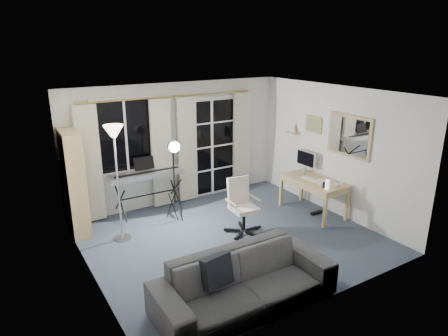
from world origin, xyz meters
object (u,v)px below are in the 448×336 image
at_px(keyboard_piano, 147,175).
at_px(mug, 338,184).
at_px(desk, 313,184).
at_px(studio_light, 174,156).
at_px(bookshelf, 72,185).
at_px(monitor, 306,159).
at_px(torchiere_lamp, 115,149).
at_px(sofa, 244,273).
at_px(office_chair, 241,200).

bearing_deg(keyboard_piano, mug, -36.92).
bearing_deg(desk, studio_light, 155.28).
height_order(bookshelf, monitor, bookshelf).
xyz_separation_m(keyboard_piano, mug, (2.77, -2.11, -0.05)).
bearing_deg(monitor, mug, -96.63).
bearing_deg(torchiere_lamp, sofa, -73.70).
relative_size(bookshelf, sofa, 0.78).
bearing_deg(sofa, torchiere_lamp, 107.30).
relative_size(bookshelf, desk, 1.42).
bearing_deg(keyboard_piano, sofa, -90.13).
bearing_deg(desk, torchiere_lamp, 164.98).
bearing_deg(studio_light, bookshelf, 173.95).
xyz_separation_m(studio_light, monitor, (2.56, -0.60, -0.31)).
height_order(studio_light, mug, studio_light).
relative_size(studio_light, desk, 1.22).
bearing_deg(keyboard_piano, desk, -30.70).
bearing_deg(office_chair, desk, 0.24).
bearing_deg(desk, monitor, 65.56).
height_order(keyboard_piano, sofa, keyboard_piano).
bearing_deg(mug, studio_light, 147.85).
distance_m(torchiere_lamp, desk, 3.66).
height_order(torchiere_lamp, studio_light, torchiere_lamp).
height_order(torchiere_lamp, office_chair, torchiere_lamp).
height_order(keyboard_piano, mug, keyboard_piano).
distance_m(bookshelf, monitor, 4.34).
bearing_deg(office_chair, torchiere_lamp, 160.61).
xyz_separation_m(torchiere_lamp, mug, (3.53, -1.37, -0.82)).
bearing_deg(studio_light, monitor, -2.73).
distance_m(bookshelf, mug, 4.58).
relative_size(studio_light, office_chair, 1.60).
distance_m(bookshelf, studio_light, 1.75).
relative_size(bookshelf, torchiere_lamp, 0.93).
relative_size(studio_light, mug, 14.03).
height_order(desk, monitor, monitor).
height_order(office_chair, monitor, monitor).
distance_m(bookshelf, keyboard_piano, 1.34).
distance_m(studio_light, mug, 2.95).
relative_size(keyboard_piano, sofa, 0.61).
bearing_deg(keyboard_piano, bookshelf, -176.44).
relative_size(studio_light, sofa, 0.67).
relative_size(keyboard_piano, desk, 1.12).
relative_size(office_chair, mug, 8.74).
bearing_deg(desk, office_chair, 175.94).
height_order(bookshelf, studio_light, bookshelf).
height_order(desk, mug, mug).
bearing_deg(sofa, desk, 32.31).
xyz_separation_m(studio_light, sofa, (-0.33, -2.69, -0.79)).
bearing_deg(sofa, studio_light, 83.92).
height_order(monitor, mug, monitor).
distance_m(studio_light, desk, 2.66).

